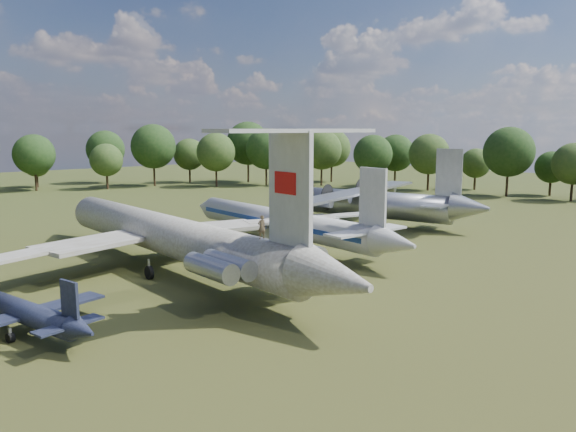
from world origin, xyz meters
TOP-DOWN VIEW (x-y plane):
  - ground at (0.00, 0.00)m, footprint 300.00×300.00m
  - il62_airliner at (0.76, 1.44)m, footprint 43.44×56.34m
  - tu104_jet at (17.28, 3.82)m, footprint 32.97×43.63m
  - an12_transport at (36.56, 7.57)m, footprint 43.25×45.88m
  - small_prop_west at (-15.41, -8.82)m, footprint 15.19×18.32m
  - person_on_il62 at (0.83, -13.98)m, footprint 0.72×0.52m

SIDE VIEW (x-z plane):
  - ground at x=0.00m, z-range 0.00..0.00m
  - small_prop_west at x=-15.41m, z-range 0.00..2.35m
  - tu104_jet at x=17.28m, z-range 0.00..4.32m
  - an12_transport at x=36.56m, z-range 0.00..4.95m
  - il62_airliner at x=0.76m, z-range 0.00..5.51m
  - person_on_il62 at x=0.83m, z-range 5.51..7.36m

